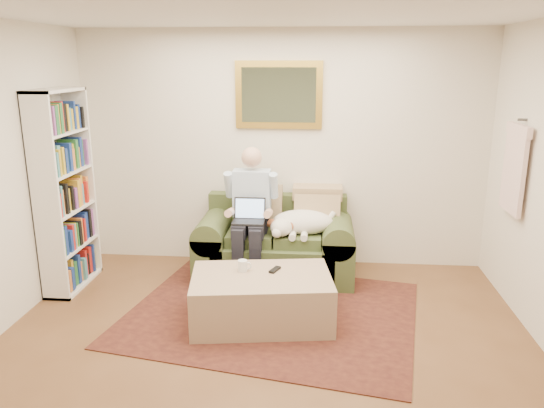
# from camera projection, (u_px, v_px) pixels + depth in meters

# --- Properties ---
(room_shell) EXTENTS (4.51, 5.00, 2.61)m
(room_shell) POSITION_uv_depth(u_px,v_px,m) (260.00, 198.00, 3.81)
(room_shell) COLOR brown
(room_shell) RESTS_ON ground
(rug) EXTENTS (2.90, 2.49, 0.01)m
(rug) POSITION_uv_depth(u_px,v_px,m) (272.00, 313.00, 4.89)
(rug) COLOR black
(rug) RESTS_ON room_shell
(sofa) EXTENTS (1.66, 0.84, 1.00)m
(sofa) POSITION_uv_depth(u_px,v_px,m) (275.00, 250.00, 5.71)
(sofa) COLOR #4C5C30
(sofa) RESTS_ON room_shell
(seated_man) EXTENTS (0.55, 0.78, 1.40)m
(seated_man) POSITION_uv_depth(u_px,v_px,m) (250.00, 217.00, 5.47)
(seated_man) COLOR #8CAED8
(seated_man) RESTS_ON sofa
(laptop) EXTENTS (0.32, 0.26, 0.23)m
(laptop) POSITION_uv_depth(u_px,v_px,m) (249.00, 215.00, 5.40)
(laptop) COLOR black
(laptop) RESTS_ON seated_man
(sleeping_dog) EXTENTS (0.68, 0.43, 0.25)m
(sleeping_dog) POSITION_uv_depth(u_px,v_px,m) (303.00, 222.00, 5.51)
(sleeping_dog) COLOR white
(sleeping_dog) RESTS_ON sofa
(ottoman) EXTENTS (1.31, 0.94, 0.44)m
(ottoman) POSITION_uv_depth(u_px,v_px,m) (261.00, 299.00, 4.69)
(ottoman) COLOR tan
(ottoman) RESTS_ON room_shell
(coffee_mug) EXTENTS (0.08, 0.08, 0.10)m
(coffee_mug) POSITION_uv_depth(u_px,v_px,m) (243.00, 266.00, 4.72)
(coffee_mug) COLOR white
(coffee_mug) RESTS_ON ottoman
(tv_remote) EXTENTS (0.10, 0.16, 0.02)m
(tv_remote) POSITION_uv_depth(u_px,v_px,m) (275.00, 270.00, 4.73)
(tv_remote) COLOR black
(tv_remote) RESTS_ON ottoman
(bookshelf) EXTENTS (0.28, 0.80, 2.00)m
(bookshelf) POSITION_uv_depth(u_px,v_px,m) (65.00, 191.00, 5.27)
(bookshelf) COLOR white
(bookshelf) RESTS_ON room_shell
(wall_mirror) EXTENTS (0.94, 0.04, 0.72)m
(wall_mirror) POSITION_uv_depth(u_px,v_px,m) (279.00, 95.00, 5.69)
(wall_mirror) COLOR gold
(wall_mirror) RESTS_ON room_shell
(hanging_shirt) EXTENTS (0.06, 0.52, 0.90)m
(hanging_shirt) POSITION_uv_depth(u_px,v_px,m) (515.00, 164.00, 4.81)
(hanging_shirt) COLOR #FED8D2
(hanging_shirt) RESTS_ON room_shell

